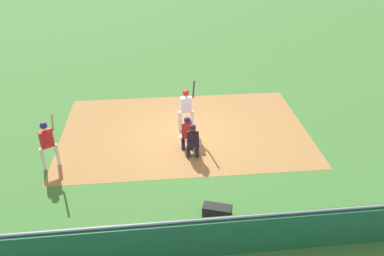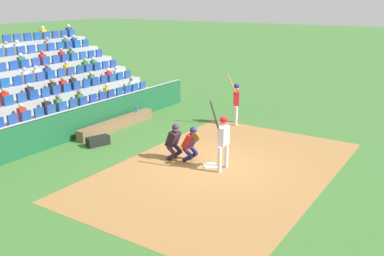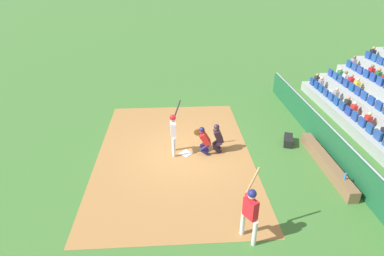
% 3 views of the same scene
% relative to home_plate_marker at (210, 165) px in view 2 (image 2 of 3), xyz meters
% --- Properties ---
extents(ground_plane, '(160.00, 160.00, 0.00)m').
position_rel_home_plate_marker_xyz_m(ground_plane, '(0.00, 0.00, -0.02)').
color(ground_plane, '#3C6E30').
extents(infield_dirt_patch, '(9.95, 6.51, 0.01)m').
position_rel_home_plate_marker_xyz_m(infield_dirt_patch, '(0.00, 0.50, -0.01)').
color(infield_dirt_patch, '#9D6E3D').
rests_on(infield_dirt_patch, ground_plane).
extents(home_plate_marker, '(0.62, 0.62, 0.02)m').
position_rel_home_plate_marker_xyz_m(home_plate_marker, '(0.00, 0.00, 0.00)').
color(home_plate_marker, white).
rests_on(home_plate_marker, infield_dirt_patch).
extents(batter_at_plate, '(0.63, 0.48, 2.33)m').
position_rel_home_plate_marker_xyz_m(batter_at_plate, '(0.08, 0.51, 1.11)').
color(batter_at_plate, silver).
rests_on(batter_at_plate, ground_plane).
extents(catcher_crouching, '(0.49, 0.71, 1.26)m').
position_rel_home_plate_marker_xyz_m(catcher_crouching, '(0.00, -0.74, 0.69)').
color(catcher_crouching, '#201A4F').
rests_on(catcher_crouching, ground_plane).
extents(home_plate_umpire, '(0.48, 0.47, 1.30)m').
position_rel_home_plate_marker_xyz_m(home_plate_umpire, '(0.13, -1.35, 0.69)').
color(home_plate_umpire, '#2C1D2F').
rests_on(home_plate_umpire, ground_plane).
extents(dugout_wall, '(13.89, 0.24, 1.23)m').
position_rel_home_plate_marker_xyz_m(dugout_wall, '(0.00, -5.98, 0.57)').
color(dugout_wall, '#1A5631').
rests_on(dugout_wall, ground_plane).
extents(dugout_bench, '(4.26, 0.40, 0.44)m').
position_rel_home_plate_marker_xyz_m(dugout_bench, '(-1.49, -5.43, 0.20)').
color(dugout_bench, brown).
rests_on(dugout_bench, ground_plane).
extents(water_bottle_on_bench, '(0.07, 0.07, 0.25)m').
position_rel_home_plate_marker_xyz_m(water_bottle_on_bench, '(-2.82, -5.44, 0.55)').
color(water_bottle_on_bench, blue).
rests_on(water_bottle_on_bench, dugout_bench).
extents(equipment_duffel_bag, '(0.92, 0.62, 0.35)m').
position_rel_home_plate_marker_xyz_m(equipment_duffel_bag, '(0.50, -4.59, 0.16)').
color(equipment_duffel_bag, black).
rests_on(equipment_duffel_bag, ground_plane).
extents(on_deck_batter, '(0.76, 0.51, 2.26)m').
position_rel_home_plate_marker_xyz_m(on_deck_batter, '(-4.85, -1.53, 1.11)').
color(on_deck_batter, silver).
rests_on(on_deck_batter, ground_plane).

